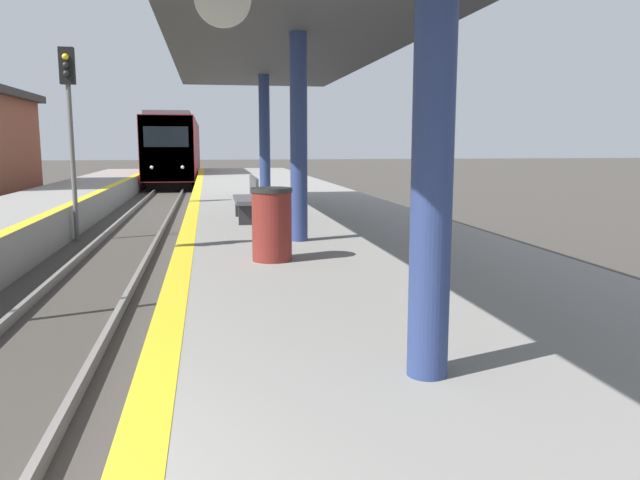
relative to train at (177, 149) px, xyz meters
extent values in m
cube|color=black|center=(0.00, 0.07, -1.87)|extent=(2.36, 19.29, 0.55)
cube|color=maroon|center=(0.00, 0.07, 0.12)|extent=(2.77, 21.43, 3.42)
cube|color=#E54C19|center=(0.00, -10.56, 0.12)|extent=(2.72, 0.16, 3.35)
cube|color=black|center=(0.00, -10.62, 0.72)|extent=(2.22, 0.06, 1.03)
cube|color=#59595E|center=(0.00, 0.07, 1.95)|extent=(2.36, 20.36, 0.24)
sphere|color=white|center=(-0.76, -10.62, -0.82)|extent=(0.18, 0.18, 0.18)
sphere|color=white|center=(0.76, -10.62, -0.82)|extent=(0.18, 0.18, 0.18)
cylinder|color=#595959|center=(-1.35, -26.50, -0.16)|extent=(0.12, 0.12, 3.97)
cube|color=black|center=(-1.35, -26.50, 2.28)|extent=(0.36, 0.20, 0.90)
sphere|color=yellow|center=(-1.35, -26.63, 2.48)|extent=(0.16, 0.16, 0.16)
sphere|color=black|center=(-1.35, -26.63, 2.28)|extent=(0.16, 0.16, 0.16)
sphere|color=black|center=(-1.35, -26.63, 2.08)|extent=(0.16, 0.16, 0.16)
cylinder|color=navy|center=(3.52, -39.40, 0.43)|extent=(0.28, 0.28, 3.36)
cylinder|color=navy|center=(3.52, -33.18, 0.43)|extent=(0.28, 0.28, 3.36)
cylinder|color=navy|center=(3.52, -26.95, 0.43)|extent=(0.28, 0.28, 3.36)
cube|color=#3F3F44|center=(3.52, -33.18, 2.21)|extent=(4.28, 18.67, 0.20)
cylinder|color=maroon|center=(2.89, -34.89, -0.78)|extent=(0.55, 0.55, 0.95)
cylinder|color=#262626|center=(2.89, -34.89, -0.27)|extent=(0.57, 0.57, 0.06)
cube|color=#4C4C51|center=(2.80, -30.22, -0.81)|extent=(0.44, 1.85, 0.08)
cube|color=#4C4C51|center=(2.99, -30.22, -0.55)|extent=(0.06, 1.85, 0.44)
cube|color=#262628|center=(2.80, -30.96, -1.05)|extent=(0.35, 0.08, 0.40)
cube|color=#262628|center=(2.80, -29.48, -1.05)|extent=(0.35, 0.08, 0.40)
camera|label=1|loc=(2.05, -43.37, 0.35)|focal=35.00mm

